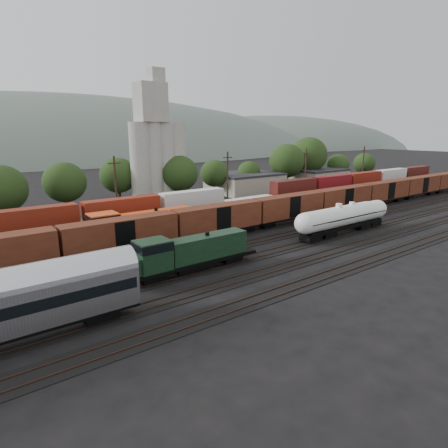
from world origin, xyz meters
TOP-DOWN VIEW (x-y plane):
  - ground at (0.00, 0.00)m, footprint 600.00×600.00m
  - tracks at (0.00, 0.00)m, footprint 180.00×33.20m
  - green_locomotive at (-14.36, -5.00)m, footprint 16.81×2.97m
  - tank_car_a at (13.30, -5.00)m, footprint 18.41×3.30m
  - tank_car_b at (16.67, -5.00)m, footprint 17.94×3.21m
  - orange_locomotive at (-13.80, 10.00)m, footprint 19.20×3.20m
  - boxcar_string at (20.48, 5.00)m, footprint 184.40×2.90m
  - container_wall at (2.99, 15.00)m, footprint 165.60×2.60m
  - grain_silo at (3.28, 36.00)m, footprint 13.40×5.00m
  - industrial_sheds at (6.63, 35.25)m, footprint 119.38×17.26m
  - tree_band at (1.74, 35.96)m, footprint 165.59×17.73m
  - utility_poles at (0.00, 22.00)m, footprint 122.20×0.36m
  - distant_hills at (23.92, 260.00)m, footprint 860.00×286.00m

SIDE VIEW (x-z plane):
  - distant_hills at x=23.92m, z-range -85.56..44.44m
  - ground at x=0.00m, z-range 0.00..0.00m
  - tracks at x=0.00m, z-range -0.05..0.15m
  - green_locomotive at x=-14.36m, z-range 0.32..4.77m
  - industrial_sheds at x=6.63m, z-range 0.01..5.11m
  - orange_locomotive at x=-13.80m, z-range 0.32..5.12m
  - tank_car_b at x=16.67m, z-range 0.43..5.14m
  - tank_car_a at x=13.30m, z-range 0.44..5.26m
  - container_wall at x=2.99m, z-range -0.02..5.78m
  - boxcar_string at x=20.48m, z-range 1.02..5.22m
  - utility_poles at x=0.00m, z-range 0.21..12.21m
  - tree_band at x=1.74m, z-range -0.07..14.34m
  - grain_silo at x=3.28m, z-range -3.24..25.76m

